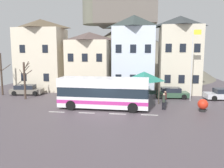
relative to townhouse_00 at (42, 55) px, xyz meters
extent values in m
cube|color=#51474D|center=(11.38, -11.58, -5.36)|extent=(40.00, 60.00, 0.06)
cube|color=silver|center=(6.88, -12.68, -5.32)|extent=(1.60, 0.20, 0.01)
cube|color=silver|center=(9.88, -12.68, -5.32)|extent=(1.60, 0.20, 0.01)
cube|color=silver|center=(12.88, -12.68, -5.32)|extent=(1.60, 0.20, 0.01)
cube|color=silver|center=(15.88, -12.68, -5.32)|extent=(1.60, 0.20, 0.01)
cube|color=beige|center=(0.00, 0.00, -0.69)|extent=(6.75, 5.16, 9.26)
pyramid|color=brown|center=(0.00, 0.00, 4.63)|extent=(6.75, 5.16, 1.39)
cube|color=black|center=(-1.69, -2.61, -3.11)|extent=(0.80, 0.06, 1.10)
cube|color=black|center=(1.69, -2.61, -3.11)|extent=(0.80, 0.06, 1.10)
cube|color=black|center=(-1.69, -2.61, 0.92)|extent=(0.80, 0.06, 1.10)
cube|color=black|center=(1.69, -2.61, 0.92)|extent=(0.80, 0.06, 1.10)
cube|color=beige|center=(7.34, 0.49, -1.59)|extent=(6.04, 6.13, 7.47)
pyramid|color=brown|center=(7.34, 0.49, 2.77)|extent=(6.04, 6.13, 1.25)
cube|color=black|center=(5.32, -2.61, -3.54)|extent=(0.80, 0.06, 1.10)
cube|color=black|center=(7.34, -2.61, -3.54)|extent=(0.80, 0.06, 1.10)
cube|color=black|center=(9.35, -2.61, -3.54)|extent=(0.80, 0.06, 1.10)
cube|color=black|center=(5.32, -2.61, -0.29)|extent=(0.80, 0.06, 1.10)
cube|color=black|center=(7.34, -2.61, -0.29)|extent=(0.80, 0.06, 1.10)
cube|color=black|center=(9.35, -2.61, -0.29)|extent=(0.80, 0.06, 1.10)
cube|color=silver|center=(13.96, 0.25, -0.70)|extent=(5.86, 5.66, 9.25)
pyramid|color=#323C3A|center=(13.96, 0.25, 4.82)|extent=(5.86, 5.66, 1.79)
cube|color=black|center=(12.00, -2.61, -3.11)|extent=(0.80, 0.06, 1.10)
cube|color=black|center=(13.96, -2.61, -3.11)|extent=(0.80, 0.06, 1.10)
cube|color=black|center=(15.91, -2.61, -3.11)|extent=(0.80, 0.06, 1.10)
cube|color=black|center=(12.00, -2.61, 0.91)|extent=(0.80, 0.06, 1.10)
cube|color=black|center=(13.96, -2.61, 0.91)|extent=(0.80, 0.06, 1.10)
cube|color=black|center=(15.91, -2.61, 0.91)|extent=(0.80, 0.06, 1.10)
cube|color=beige|center=(20.40, 0.15, -0.63)|extent=(5.44, 5.46, 9.38)
pyramid|color=#303537|center=(20.40, 0.15, 4.76)|extent=(5.44, 5.46, 1.41)
cube|color=black|center=(18.58, -2.61, -3.08)|extent=(0.80, 0.06, 1.10)
cube|color=black|center=(20.40, -2.61, -3.08)|extent=(0.80, 0.06, 1.10)
cube|color=black|center=(22.21, -2.61, -3.08)|extent=(0.80, 0.06, 1.10)
cube|color=black|center=(18.58, -2.61, 1.00)|extent=(0.80, 0.06, 1.10)
cube|color=black|center=(20.40, -2.61, 1.00)|extent=(0.80, 0.06, 1.10)
cube|color=black|center=(22.21, -2.61, 1.00)|extent=(0.80, 0.06, 1.10)
cone|color=#696455|center=(11.58, 21.83, 1.07)|extent=(39.98, 39.98, 12.80)
cube|color=#69615A|center=(11.58, 21.83, 10.16)|extent=(13.41, 13.41, 7.43)
cylinder|color=#666556|center=(4.88, 18.48, 10.88)|extent=(5.79, 5.79, 8.86)
cube|color=white|center=(11.23, -10.73, -4.51)|extent=(9.28, 2.97, 1.12)
cube|color=#BF338C|center=(11.23, -10.73, -4.46)|extent=(9.30, 2.99, 0.36)
cube|color=#19232D|center=(11.23, -10.73, -3.48)|extent=(9.17, 2.92, 0.95)
cube|color=white|center=(11.23, -10.73, -2.56)|extent=(9.28, 2.97, 0.89)
cube|color=#19232D|center=(15.83, -10.93, -3.48)|extent=(0.15, 2.16, 0.91)
cylinder|color=black|center=(14.40, -9.63, -4.83)|extent=(1.01, 0.32, 1.00)
cylinder|color=black|center=(14.29, -12.10, -4.83)|extent=(1.01, 0.32, 1.00)
cylinder|color=black|center=(8.17, -9.36, -4.83)|extent=(1.01, 0.32, 1.00)
cylinder|color=black|center=(8.06, -11.83, -4.83)|extent=(1.01, 0.32, 1.00)
cylinder|color=#473D33|center=(13.76, -4.69, -4.13)|extent=(0.14, 0.14, 2.40)
cylinder|color=#473D33|center=(17.06, -4.69, -4.13)|extent=(0.14, 0.14, 2.40)
cylinder|color=#473D33|center=(13.76, -7.99, -4.13)|extent=(0.14, 0.14, 2.40)
cylinder|color=#473D33|center=(17.06, -7.99, -4.13)|extent=(0.14, 0.14, 2.40)
pyramid|color=#257C6B|center=(15.41, -6.34, -2.37)|extent=(3.60, 3.60, 1.11)
cube|color=#32533C|center=(19.03, -4.23, -4.84)|extent=(4.02, 2.08, 0.60)
cube|color=#1E232D|center=(18.84, -4.24, -4.27)|extent=(2.44, 1.77, 0.54)
cylinder|color=black|center=(20.28, -3.26, -5.01)|extent=(0.65, 0.23, 0.64)
cylinder|color=black|center=(20.37, -5.06, -5.01)|extent=(0.65, 0.23, 0.64)
cylinder|color=black|center=(17.69, -3.40, -5.01)|extent=(0.65, 0.23, 0.64)
cylinder|color=black|center=(17.79, -5.19, -5.01)|extent=(0.65, 0.23, 0.64)
cube|color=slate|center=(-0.45, -4.25, -4.84)|extent=(4.42, 2.33, 0.61)
cube|color=#1E232D|center=(-0.66, -4.27, -4.25)|extent=(2.71, 1.92, 0.56)
cylinder|color=black|center=(0.84, -3.21, -5.01)|extent=(0.66, 0.27, 0.64)
cylinder|color=black|center=(1.04, -4.98, -5.01)|extent=(0.66, 0.27, 0.64)
cylinder|color=black|center=(-1.94, -3.52, -5.01)|extent=(0.66, 0.27, 0.64)
cylinder|color=black|center=(-1.74, -5.29, -5.01)|extent=(0.66, 0.27, 0.64)
cube|color=slate|center=(6.56, -4.68, -4.83)|extent=(4.57, 1.98, 0.64)
cube|color=#1E232D|center=(6.78, -4.67, -4.25)|extent=(2.77, 1.67, 0.51)
cylinder|color=black|center=(5.13, -5.59, -5.01)|extent=(0.65, 0.24, 0.64)
cylinder|color=black|center=(5.03, -3.95, -5.01)|extent=(0.65, 0.24, 0.64)
cylinder|color=black|center=(8.08, -5.42, -5.01)|extent=(0.65, 0.24, 0.64)
cylinder|color=black|center=(7.98, -3.78, -5.01)|extent=(0.65, 0.24, 0.64)
cube|color=silver|center=(25.22, -4.50, -4.83)|extent=(4.71, 2.24, 0.64)
cylinder|color=black|center=(23.80, -5.51, -5.01)|extent=(0.65, 0.25, 0.64)
cylinder|color=black|center=(23.64, -3.74, -5.01)|extent=(0.65, 0.25, 0.64)
cylinder|color=#2D2D38|center=(17.62, -8.60, -4.95)|extent=(0.15, 0.15, 0.75)
cylinder|color=#2D2D38|center=(17.79, -8.50, -4.95)|extent=(0.15, 0.15, 0.75)
cylinder|color=#512323|center=(17.70, -8.55, -4.29)|extent=(0.32, 0.32, 0.67)
sphere|color=#9E7A60|center=(17.70, -8.55, -3.84)|extent=(0.22, 0.22, 0.22)
cylinder|color=black|center=(17.48, -10.54, -4.91)|extent=(0.18, 0.18, 0.83)
cylinder|color=black|center=(17.28, -10.47, -4.91)|extent=(0.18, 0.18, 0.83)
cylinder|color=#2D382D|center=(17.38, -10.50, -4.20)|extent=(0.32, 0.32, 0.69)
sphere|color=#D1AD89|center=(17.38, -10.50, -3.75)|extent=(0.23, 0.23, 0.23)
cube|color=#33473D|center=(16.55, -4.08, -4.88)|extent=(1.63, 0.45, 0.08)
cube|color=#33473D|center=(16.55, -3.85, -4.66)|extent=(1.63, 0.06, 0.40)
cube|color=#2D2D33|center=(15.82, -4.08, -5.10)|extent=(0.08, 0.36, 0.45)
cube|color=#2D2D33|center=(17.29, -4.08, -5.10)|extent=(0.08, 0.36, 0.45)
cylinder|color=silver|center=(20.95, -5.74, -1.11)|extent=(0.10, 0.10, 8.43)
cube|color=yellow|center=(21.40, -5.74, 2.75)|extent=(0.90, 0.03, 0.56)
cylinder|color=black|center=(21.11, -10.80, -5.20)|extent=(0.60, 0.60, 0.25)
sphere|color=red|center=(21.11, -10.80, -4.57)|extent=(1.01, 1.01, 1.01)
cylinder|color=#47382D|center=(-3.57, -5.02, -2.49)|extent=(0.25, 0.25, 5.67)
cylinder|color=#47382D|center=(-3.75, -4.84, -1.20)|extent=(0.47, 0.47, 0.67)
cylinder|color=#47382D|center=(-2.93, -4.94, -1.62)|extent=(1.34, 0.26, 0.95)
cylinder|color=#47382D|center=(0.82, -7.18, -3.04)|extent=(0.24, 0.24, 4.57)
cylinder|color=#47382D|center=(1.17, -6.85, -2.08)|extent=(0.80, 0.77, 0.69)
cylinder|color=#47382D|center=(0.92, -6.65, -1.23)|extent=(0.30, 1.12, 0.71)
cylinder|color=#47382D|center=(1.16, -7.23, -1.19)|extent=(0.77, 0.21, 1.10)
cylinder|color=#47382D|center=(0.53, -7.18, -2.10)|extent=(0.65, 0.09, 0.94)
cylinder|color=#47382D|center=(0.89, -6.62, -1.59)|extent=(0.23, 1.17, 0.72)
camera|label=1|loc=(14.95, -33.99, 0.58)|focal=37.23mm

